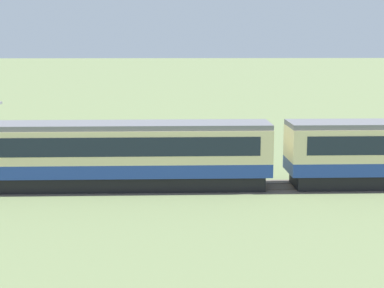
# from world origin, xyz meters

# --- Properties ---
(passenger_train) EXTENTS (101.79, 3.19, 3.99)m
(passenger_train) POSITION_xyz_m (-23.45, 0.43, 2.21)
(passenger_train) COLOR #234293
(passenger_train) RESTS_ON ground_plane
(railway_track) EXTENTS (145.88, 3.60, 0.04)m
(railway_track) POSITION_xyz_m (-28.19, 0.43, 0.01)
(railway_track) COLOR #665B51
(railway_track) RESTS_ON ground_plane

